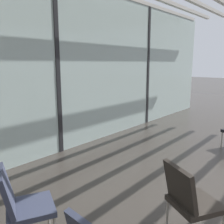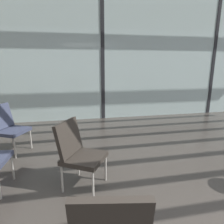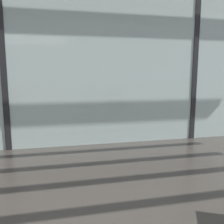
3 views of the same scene
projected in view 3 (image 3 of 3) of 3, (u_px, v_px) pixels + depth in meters
glass_curtain_wall at (2, 44)px, 3.92m from camera, size 14.00×0.08×3.56m
window_mullion_1 at (2, 44)px, 3.92m from camera, size 0.10×0.12×3.56m
window_mullion_2 at (195, 49)px, 4.68m from camera, size 0.10×0.12×3.56m
parked_airplane at (16, 56)px, 9.75m from camera, size 11.07×4.04×4.04m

